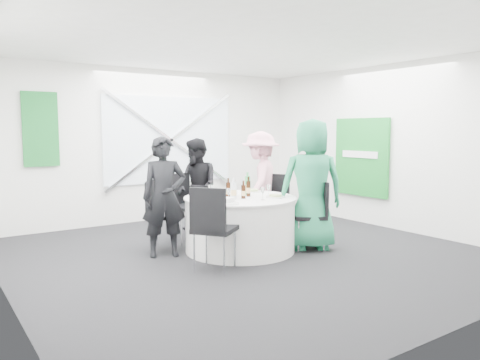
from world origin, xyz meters
TOP-DOWN VIEW (x-y plane):
  - floor at (0.00, 0.00)m, footprint 6.00×6.00m
  - ceiling at (0.00, 0.00)m, footprint 6.00×6.00m
  - wall_back at (0.00, 3.00)m, footprint 6.00×0.00m
  - wall_front at (0.00, -3.00)m, footprint 6.00×0.00m
  - wall_right at (3.00, 0.00)m, footprint 0.00×6.00m
  - window_panel at (0.30, 2.96)m, footprint 2.60×0.03m
  - window_brace_a at (0.30, 2.92)m, footprint 2.63×0.05m
  - window_brace_b at (0.30, 2.92)m, footprint 2.63×0.05m
  - green_banner at (-2.00, 2.95)m, footprint 0.55×0.04m
  - green_sign at (2.94, 0.60)m, footprint 0.05×1.20m
  - banquet_table at (0.00, 0.20)m, footprint 1.56×1.56m
  - chair_back at (-0.24, 1.42)m, footprint 0.54×0.54m
  - chair_back_left at (-0.87, 0.97)m, footprint 0.63×0.62m
  - chair_back_right at (1.06, 0.76)m, footprint 0.60×0.60m
  - chair_front_right at (0.93, -0.32)m, footprint 0.60×0.60m
  - chair_front_left at (-0.84, -0.43)m, footprint 0.66×0.65m
  - person_man_back_left at (-0.99, 0.55)m, footprint 0.68×0.56m
  - person_man_back at (-0.01, 1.41)m, footprint 0.42×0.76m
  - person_woman_pink at (0.96, 1.00)m, footprint 1.15×1.07m
  - person_woman_green at (0.88, -0.29)m, footprint 1.07×0.95m
  - plate_back at (0.02, 0.75)m, footprint 0.30×0.30m
  - plate_back_left at (-0.44, 0.46)m, footprint 0.29×0.29m
  - plate_back_right at (0.47, 0.54)m, footprint 0.26×0.26m
  - plate_front_right at (0.39, -0.10)m, footprint 0.27×0.27m
  - plate_front_left at (-0.46, -0.20)m, footprint 0.27×0.27m
  - napkin at (-0.44, -0.14)m, footprint 0.23×0.20m
  - beer_bottle_a at (-0.14, 0.28)m, footprint 0.06×0.06m
  - beer_bottle_b at (-0.01, 0.33)m, footprint 0.06×0.06m
  - beer_bottle_c at (0.14, 0.19)m, footprint 0.06×0.06m
  - beer_bottle_d at (-0.04, 0.06)m, footprint 0.06×0.06m
  - green_water_bottle at (0.21, 0.31)m, footprint 0.08×0.08m
  - clear_water_bottle at (-0.18, 0.10)m, footprint 0.08×0.08m
  - wine_glass_a at (0.10, -0.19)m, footprint 0.07×0.07m
  - wine_glass_b at (-0.34, 0.43)m, footprint 0.07×0.07m
  - wine_glass_c at (0.13, 0.53)m, footprint 0.07×0.07m
  - wine_glass_d at (0.35, 0.00)m, footprint 0.07×0.07m
  - wine_glass_e at (-0.34, -0.03)m, footprint 0.07×0.07m
  - fork_a at (0.13, 0.76)m, footprint 0.15×0.03m
  - knife_a at (-0.21, 0.73)m, footprint 0.15×0.03m
  - fork_b at (0.36, -0.25)m, footprint 0.10×0.13m
  - knife_b at (0.55, 0.02)m, footprint 0.10×0.13m
  - fork_c at (-0.36, 0.65)m, footprint 0.10×0.13m
  - knife_c at (-0.56, 0.31)m, footprint 0.08×0.14m

SIDE VIEW (x-z plane):
  - floor at x=0.00m, z-range 0.00..0.00m
  - banquet_table at x=0.00m, z-range 0.00..0.76m
  - chair_front_right at x=0.93m, z-range 0.09..1.06m
  - chair_back_right at x=1.06m, z-range 0.09..1.06m
  - chair_back_left at x=-0.87m, z-range 0.09..1.06m
  - chair_back at x=-0.24m, z-range 0.09..1.09m
  - chair_front_left at x=-0.84m, z-range 0.09..1.12m
  - fork_a at x=0.13m, z-range 0.76..0.77m
  - knife_a at x=-0.21m, z-range 0.76..0.77m
  - fork_b at x=0.36m, z-range 0.76..0.77m
  - knife_b at x=0.55m, z-range 0.76..0.77m
  - fork_c at x=-0.36m, z-range 0.76..0.77m
  - knife_c at x=-0.56m, z-range 0.76..0.77m
  - plate_back at x=0.02m, z-range 0.76..0.77m
  - plate_back_left at x=-0.44m, z-range 0.76..0.77m
  - plate_front_left at x=-0.46m, z-range 0.76..0.77m
  - plate_back_right at x=0.47m, z-range 0.76..0.80m
  - plate_front_right at x=0.39m, z-range 0.76..0.80m
  - person_man_back at x=-0.01m, z-range 0.00..1.56m
  - napkin at x=-0.44m, z-range 0.78..0.83m
  - person_man_back_left at x=-0.99m, z-range 0.00..1.61m
  - person_woman_pink at x=0.96m, z-range 0.00..1.67m
  - beer_bottle_d at x=-0.04m, z-range 0.73..0.98m
  - beer_bottle_b at x=-0.01m, z-range 0.73..0.98m
  - beer_bottle_a at x=-0.14m, z-range 0.73..1.00m
  - beer_bottle_c at x=0.14m, z-range 0.73..1.01m
  - clear_water_bottle at x=-0.18m, z-range 0.73..1.01m
  - wine_glass_a at x=0.10m, z-range 0.80..0.97m
  - wine_glass_b at x=-0.34m, z-range 0.80..0.97m
  - wine_glass_c at x=0.13m, z-range 0.80..0.97m
  - wine_glass_d at x=0.35m, z-range 0.80..0.97m
  - wine_glass_e at x=-0.34m, z-range 0.80..0.97m
  - green_water_bottle at x=0.21m, z-range 0.73..1.06m
  - person_woman_green at x=0.88m, z-range 0.00..1.85m
  - green_sign at x=2.94m, z-range 0.50..1.90m
  - wall_back at x=0.00m, z-range -1.60..4.40m
  - wall_front at x=0.00m, z-range -1.60..4.40m
  - wall_right at x=3.00m, z-range -1.60..4.40m
  - window_panel at x=0.30m, z-range 0.70..2.30m
  - window_brace_a at x=0.30m, z-range 0.58..2.42m
  - window_brace_b at x=0.30m, z-range 0.58..2.42m
  - green_banner at x=-2.00m, z-range 1.10..2.30m
  - ceiling at x=0.00m, z-range 2.80..2.80m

